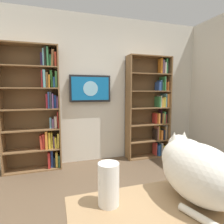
{
  "coord_description": "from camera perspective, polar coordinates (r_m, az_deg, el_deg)",
  "views": [
    {
      "loc": [
        0.71,
        1.23,
        1.32
      ],
      "look_at": [
        0.0,
        -1.02,
        1.06
      ],
      "focal_mm": 29.76,
      "sensor_mm": 36.0,
      "label": 1
    }
  ],
  "objects": [
    {
      "name": "bookshelf_right",
      "position": [
        3.32,
        -21.69,
        1.09
      ],
      "size": [
        0.91,
        0.28,
        2.06
      ],
      "color": "brown",
      "rests_on": "ground"
    },
    {
      "name": "cat",
      "position": [
        1.16,
        23.92,
        -15.34
      ],
      "size": [
        0.32,
        0.62,
        0.34
      ],
      "color": "silver",
      "rests_on": "desk"
    },
    {
      "name": "paper_towel_roll",
      "position": [
        1.03,
        -1.06,
        -21.23
      ],
      "size": [
        0.11,
        0.11,
        0.22
      ],
      "primitive_type": "cylinder",
      "color": "white",
      "rests_on": "desk"
    },
    {
      "name": "bookshelf_left",
      "position": [
        3.82,
        12.35,
        0.84
      ],
      "size": [
        0.88,
        0.28,
        1.99
      ],
      "color": "brown",
      "rests_on": "ground"
    },
    {
      "name": "wall_back",
      "position": [
        3.53,
        -5.86,
        6.81
      ],
      "size": [
        4.52,
        0.06,
        2.7
      ],
      "primitive_type": "cube",
      "color": "silver",
      "rests_on": "ground"
    },
    {
      "name": "wall_mounted_tv",
      "position": [
        3.44,
        -6.71,
        7.15
      ],
      "size": [
        0.75,
        0.07,
        0.48
      ],
      "color": "black"
    },
    {
      "name": "desk",
      "position": [
        1.31,
        31.19,
        -26.83
      ],
      "size": [
        1.63,
        0.57,
        0.73
      ],
      "color": "#A37F56",
      "rests_on": "ground"
    }
  ]
}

